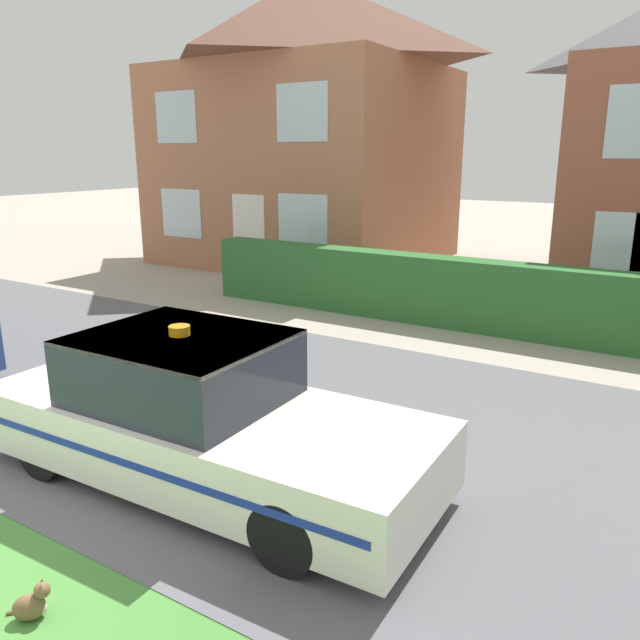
{
  "coord_description": "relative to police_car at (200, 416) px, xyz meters",
  "views": [
    {
      "loc": [
        4.53,
        -1.73,
        3.13
      ],
      "look_at": [
        0.48,
        4.82,
        1.05
      ],
      "focal_mm": 35.0,
      "sensor_mm": 36.0,
      "label": 1
    }
  ],
  "objects": [
    {
      "name": "garden_hedge",
      "position": [
        0.07,
        6.66,
        -0.03
      ],
      "size": [
        10.42,
        0.58,
        1.27
      ],
      "primitive_type": "cube",
      "color": "#2D662D",
      "rests_on": "ground"
    },
    {
      "name": "house_left",
      "position": [
        -6.33,
        11.72,
        3.33
      ],
      "size": [
        7.54,
        6.82,
        7.83
      ],
      "color": "#A86B4C",
      "rests_on": "ground"
    },
    {
      "name": "police_car",
      "position": [
        0.0,
        0.0,
        0.0
      ],
      "size": [
        4.64,
        1.88,
        1.53
      ],
      "rotation": [
        0.0,
        0.0,
        0.03
      ],
      "color": "black",
      "rests_on": "road_strip"
    },
    {
      "name": "road_strip",
      "position": [
        -0.61,
        1.7,
        -0.66
      ],
      "size": [
        28.0,
        6.29,
        0.01
      ],
      "primitive_type": "cube",
      "color": "#5B5B60",
      "rests_on": "ground"
    },
    {
      "name": "cat",
      "position": [
        0.32,
        -2.07,
        -0.55
      ],
      "size": [
        0.32,
        0.26,
        0.28
      ],
      "rotation": [
        0.0,
        0.0,
        0.82
      ],
      "color": "brown",
      "rests_on": "ground"
    }
  ]
}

